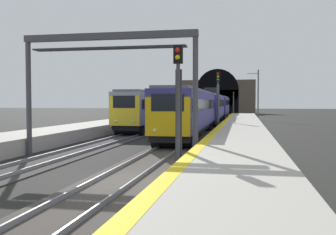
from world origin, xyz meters
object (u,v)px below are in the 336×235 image
at_px(railway_signal_mid, 218,95).
at_px(train_main_approaching, 211,107).
at_px(catenary_mast_near, 258,95).
at_px(railway_signal_far, 233,101).
at_px(railway_signal_near, 178,98).
at_px(train_adjacent_platform, 172,107).
at_px(overhead_signal_gantry, 108,62).

bearing_deg(railway_signal_mid, train_main_approaching, -171.40).
bearing_deg(train_main_approaching, railway_signal_mid, 8.05).
bearing_deg(catenary_mast_near, railway_signal_far, 8.53).
relative_size(train_main_approaching, railway_signal_mid, 9.86).
distance_m(railway_signal_near, catenary_mast_near, 47.00).
bearing_deg(railway_signal_far, railway_signal_mid, 0.00).
bearing_deg(catenary_mast_near, train_adjacent_platform, 135.05).
distance_m(train_adjacent_platform, catenary_mast_near, 16.48).
relative_size(train_main_approaching, railway_signal_far, 10.98).
bearing_deg(train_main_approaching, overhead_signal_gantry, -4.97).
distance_m(train_adjacent_platform, railway_signal_mid, 13.08).
distance_m(train_main_approaching, railway_signal_far, 42.29).
height_order(railway_signal_mid, railway_signal_far, railway_signal_mid).
height_order(train_main_approaching, railway_signal_mid, railway_signal_mid).
bearing_deg(railway_signal_near, railway_signal_mid, -180.00).
bearing_deg(train_adjacent_platform, railway_signal_mid, 33.21).
distance_m(train_main_approaching, catenary_mast_near, 12.69).
relative_size(railway_signal_near, railway_signal_far, 0.97).
relative_size(train_main_approaching, overhead_signal_gantry, 6.26).
distance_m(train_adjacent_platform, overhead_signal_gantry, 31.94).
bearing_deg(railway_signal_mid, train_adjacent_platform, -148.28).
height_order(train_adjacent_platform, catenary_mast_near, catenary_mast_near).
distance_m(train_main_approaching, railway_signal_mid, 12.17).
relative_size(train_adjacent_platform, railway_signal_mid, 6.71).
bearing_deg(catenary_mast_near, railway_signal_near, 174.22).
xyz_separation_m(train_adjacent_platform, railway_signal_mid, (-11.07, -6.85, 1.30)).
bearing_deg(railway_signal_mid, overhead_signal_gantry, -11.83).
distance_m(railway_signal_far, overhead_signal_gantry, 75.00).
bearing_deg(railway_signal_near, train_main_approaching, -177.13).
relative_size(train_main_approaching, railway_signal_near, 11.28).
relative_size(railway_signal_mid, overhead_signal_gantry, 0.63).
height_order(train_main_approaching, railway_signal_far, railway_signal_far).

